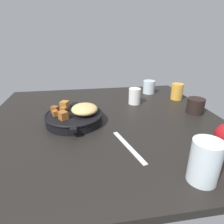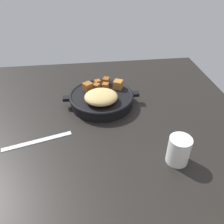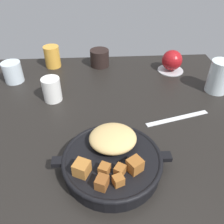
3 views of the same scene
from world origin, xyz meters
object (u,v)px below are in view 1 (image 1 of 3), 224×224
coffee_mug_dark (195,106)px  water_glass_tall (205,162)px  juice_glass_amber (177,92)px  cast_iron_skillet (75,116)px  water_glass_short (149,87)px  white_creamer_pitcher (135,96)px  butter_knife (128,146)px

coffee_mug_dark → water_glass_tall: (40.73, -22.28, 2.24)cm
juice_glass_amber → water_glass_tall: bearing=-20.7°
cast_iron_skillet → water_glass_short: (-34.32, 43.25, 0.80)cm
white_creamer_pitcher → water_glass_tall: size_ratio=0.71×
butter_knife → water_glass_tall: 23.68cm
cast_iron_skillet → white_creamer_pitcher: (-18.06, 29.91, 1.02)cm
juice_glass_amber → coffee_mug_dark: bearing=-1.5°
coffee_mug_dark → water_glass_tall: bearing=-28.7°
white_creamer_pitcher → water_glass_short: bearing=140.7°
juice_glass_amber → cast_iron_skillet: bearing=-68.7°
white_creamer_pitcher → juice_glass_amber: size_ratio=0.93×
coffee_mug_dark → water_glass_tall: 46.48cm
white_creamer_pitcher → juice_glass_amber: 25.06cm
water_glass_short → cast_iron_skillet: bearing=-51.6°
cast_iron_skillet → water_glass_tall: water_glass_tall is taller
water_glass_short → coffee_mug_dark: bearing=18.7°
coffee_mug_dark → water_glass_short: (-32.45, -11.01, 0.38)cm
cast_iron_skillet → butter_knife: bearing=39.3°
cast_iron_skillet → juice_glass_amber: (-21.32, 54.76, 1.32)cm
white_creamer_pitcher → coffee_mug_dark: bearing=56.4°
water_glass_tall → cast_iron_skillet: bearing=-140.5°
white_creamer_pitcher → water_glass_short: (-16.26, 13.33, -0.22)cm
cast_iron_skillet → white_creamer_pitcher: 34.96cm
cast_iron_skillet → water_glass_tall: (38.86, 31.98, 2.66)cm
butter_knife → white_creamer_pitcher: bearing=147.1°
butter_knife → juice_glass_amber: size_ratio=2.40×
cast_iron_skillet → coffee_mug_dark: size_ratio=3.59×
cast_iron_skillet → white_creamer_pitcher: bearing=121.1°
water_glass_short → juice_glass_amber: 17.37cm
butter_knife → water_glass_short: bearing=139.9°
white_creamer_pitcher → butter_knife: bearing=-17.8°
cast_iron_skillet → coffee_mug_dark: cast_iron_skillet is taller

